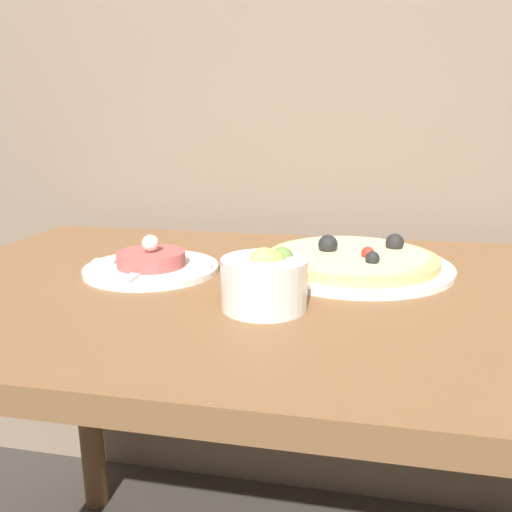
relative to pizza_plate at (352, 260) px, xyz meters
The scene contains 4 objects.
dining_table 0.20m from the pizza_plate, 132.01° to the right, with size 1.20×0.72×0.75m.
pizza_plate is the anchor object (origin of this frame).
tartare_plate 0.34m from the pizza_plate, 165.56° to the right, with size 0.23×0.23×0.06m.
small_bowl 0.25m from the pizza_plate, 117.33° to the right, with size 0.12×0.12×0.08m.
Camera 1 is at (0.10, -0.37, 0.98)m, focal length 35.00 mm.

